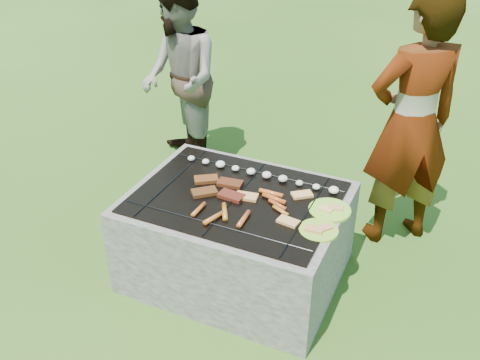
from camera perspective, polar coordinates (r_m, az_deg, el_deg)
The scene contains 10 objects.
lawn at distance 3.64m, azimuth -0.33°, elevation -9.86°, with size 60.00×60.00×0.00m, color #214611.
fire_pit at distance 3.46m, azimuth -0.35°, elevation -6.33°, with size 1.30×1.00×0.62m.
mushrooms at distance 3.46m, azimuth 2.41°, elevation 0.64°, with size 1.06×0.06×0.04m.
pork_slabs at distance 3.33m, azimuth -2.33°, elevation -0.81°, with size 0.40×0.30×0.02m.
sausages at distance 3.14m, azimuth 0.67°, elevation -2.98°, with size 0.51×0.47×0.03m.
bread_on_grate at distance 3.20m, azimuth 3.81°, elevation -2.41°, with size 0.46×0.41×0.02m.
plate_far at distance 3.19m, azimuth 9.55°, elevation -3.18°, with size 0.30×0.30×0.03m.
plate_near at distance 3.02m, azimuth 8.37°, elevation -5.30°, with size 0.23×0.23×0.03m.
cook at distance 3.69m, azimuth 17.82°, elevation 5.70°, with size 0.65×0.43×1.78m, color #A29387.
bystander at distance 4.57m, azimuth -6.44°, elevation 10.63°, with size 0.78×0.61×1.60m, color gray.
Camera 1 is at (1.16, -2.49, 2.38)m, focal length 40.00 mm.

